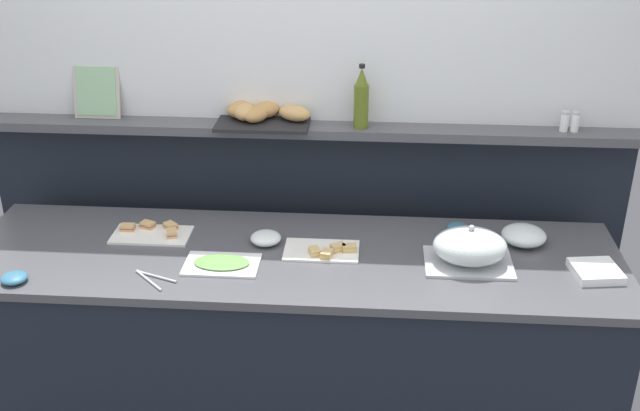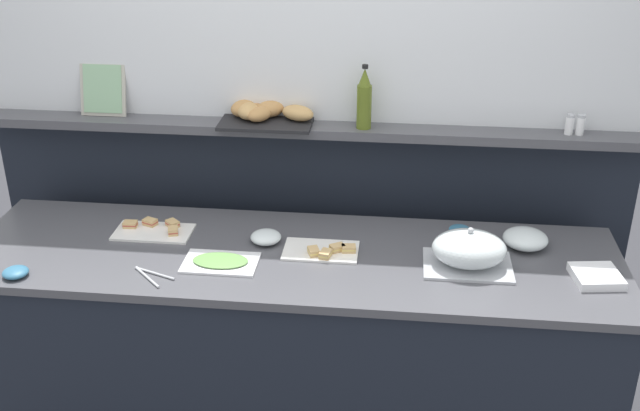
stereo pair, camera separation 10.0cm
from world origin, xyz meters
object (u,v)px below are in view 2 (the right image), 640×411
(pepper_shaker, at_px, (580,125))
(serving_tongs, at_px, (150,275))
(sandwich_platter_rear, at_px, (324,251))
(cold_cuts_platter, at_px, (221,262))
(serving_cloche, at_px, (469,250))
(glass_bowl_medium, at_px, (525,239))
(bread_basket, at_px, (263,112))
(condiment_bowl_teal, at_px, (15,272))
(framed_picture, at_px, (103,89))
(salt_shaker, at_px, (570,124))
(olive_oil_bottle, at_px, (364,100))
(glass_bowl_large, at_px, (266,238))
(napkin_stack, at_px, (596,276))
(sandwich_platter_front, at_px, (154,230))
(condiment_bowl_cream, at_px, (460,230))

(pepper_shaker, bearing_deg, serving_tongs, -157.04)
(sandwich_platter_rear, bearing_deg, serving_tongs, -158.32)
(cold_cuts_platter, xyz_separation_m, serving_cloche, (0.96, 0.08, 0.06))
(glass_bowl_medium, distance_m, bread_basket, 1.24)
(condiment_bowl_teal, relative_size, framed_picture, 0.41)
(salt_shaker, height_order, pepper_shaker, same)
(condiment_bowl_teal, height_order, olive_oil_bottle, olive_oil_bottle)
(serving_tongs, distance_m, bread_basket, 0.90)
(condiment_bowl_teal, distance_m, framed_picture, 0.94)
(glass_bowl_large, height_order, napkin_stack, glass_bowl_large)
(salt_shaker, bearing_deg, sandwich_platter_rear, -155.31)
(condiment_bowl_teal, bearing_deg, sandwich_platter_front, 44.78)
(salt_shaker, bearing_deg, serving_cloche, -129.78)
(sandwich_platter_front, height_order, cold_cuts_platter, sandwich_platter_front)
(sandwich_platter_front, height_order, bread_basket, bread_basket)
(pepper_shaker, bearing_deg, sandwich_platter_front, -168.64)
(sandwich_platter_rear, distance_m, bread_basket, 0.71)
(serving_tongs, bearing_deg, serving_cloche, 9.60)
(sandwich_platter_rear, height_order, glass_bowl_medium, glass_bowl_medium)
(salt_shaker, bearing_deg, glass_bowl_large, -162.34)
(glass_bowl_large, height_order, serving_tongs, glass_bowl_large)
(glass_bowl_medium, height_order, framed_picture, framed_picture)
(condiment_bowl_cream, distance_m, olive_oil_bottle, 0.68)
(serving_cloche, height_order, glass_bowl_medium, serving_cloche)
(sandwich_platter_front, distance_m, pepper_shaker, 1.84)
(bread_basket, distance_m, framed_picture, 0.72)
(salt_shaker, bearing_deg, sandwich_platter_front, -168.36)
(condiment_bowl_cream, bearing_deg, sandwich_platter_front, -174.09)
(cold_cuts_platter, height_order, condiment_bowl_cream, condiment_bowl_cream)
(bread_basket, bearing_deg, olive_oil_bottle, -5.91)
(glass_bowl_large, distance_m, bread_basket, 0.58)
(sandwich_platter_front, distance_m, serving_cloche, 1.30)
(salt_shaker, xyz_separation_m, framed_picture, (-2.02, 0.04, 0.07))
(bread_basket, bearing_deg, glass_bowl_large, -79.73)
(sandwich_platter_front, height_order, condiment_bowl_cream, sandwich_platter_front)
(serving_cloche, bearing_deg, condiment_bowl_teal, -171.31)
(sandwich_platter_rear, distance_m, cold_cuts_platter, 0.41)
(napkin_stack, xyz_separation_m, framed_picture, (-2.08, 0.59, 0.48))
(bread_basket, bearing_deg, sandwich_platter_front, -136.78)
(cold_cuts_platter, bearing_deg, serving_tongs, -153.94)
(napkin_stack, height_order, olive_oil_bottle, olive_oil_bottle)
(cold_cuts_platter, xyz_separation_m, condiment_bowl_teal, (-0.75, -0.18, 0.01))
(serving_cloche, bearing_deg, sandwich_platter_front, 173.46)
(sandwich_platter_front, bearing_deg, cold_cuts_platter, -34.47)
(sandwich_platter_rear, relative_size, condiment_bowl_teal, 3.06)
(condiment_bowl_cream, relative_size, serving_tongs, 0.52)
(napkin_stack, relative_size, pepper_shaker, 1.95)
(glass_bowl_medium, relative_size, serving_tongs, 1.03)
(glass_bowl_large, height_order, condiment_bowl_cream, glass_bowl_large)
(serving_cloche, relative_size, glass_bowl_medium, 1.87)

